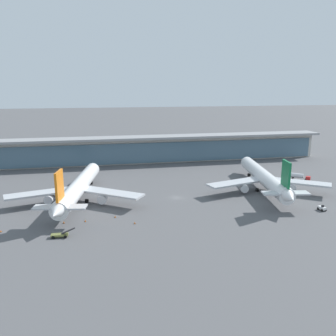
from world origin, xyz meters
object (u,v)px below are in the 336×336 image
Objects in this scene: service_truck_mid_apron_olive at (60,235)px; service_truck_under_wing_red at (300,176)px; safety_cone_bravo at (1,231)px; safety_cone_charlie at (115,217)px; service_truck_near_nose_white at (322,208)px; safety_cone_alpha at (64,222)px; airliner_centre_stand at (264,178)px; airliner_left_stand at (78,187)px; safety_cone_delta at (85,221)px; safety_cone_echo at (135,223)px.

service_truck_under_wing_red is at bearing 22.96° from service_truck_mid_apron_olive.
safety_cone_bravo is 34.44m from safety_cone_charlie.
safety_cone_alpha is at bearing 176.12° from service_truck_near_nose_white.
airliner_centre_stand is 99.54m from safety_cone_bravo.
safety_cone_delta is at bearing -82.55° from airliner_left_stand.
safety_cone_alpha is 18.12m from safety_cone_bravo.
safety_cone_delta is (-72.06, -20.52, -5.19)m from airliner_centre_stand.
service_truck_near_nose_white is 4.37× the size of safety_cone_alpha.
service_truck_under_wing_red reaches higher than safety_cone_alpha.
airliner_centre_stand is 93.58× the size of safety_cone_charlie.
safety_cone_bravo and safety_cone_charlie have the same top height.
safety_cone_bravo is at bearing 177.74° from safety_cone_echo.
safety_cone_charlie is 9.78m from safety_cone_delta.
service_truck_near_nose_white is at bearing 3.14° from service_truck_mid_apron_olive.
service_truck_near_nose_white is at bearing -6.16° from safety_cone_charlie.
safety_cone_alpha is at bearing -173.86° from safety_cone_charlie.
service_truck_mid_apron_olive is at bearing -165.21° from safety_cone_echo.
service_truck_near_nose_white is at bearing -4.21° from safety_cone_delta.
service_truck_near_nose_white reaches higher than safety_cone_delta.
service_truck_near_nose_white is 71.64m from safety_cone_charlie.
service_truck_mid_apron_olive is 9.80× the size of safety_cone_delta.
service_truck_mid_apron_olive is at bearing -157.04° from service_truck_under_wing_red.
safety_cone_delta is (-9.62, -1.73, 0.00)m from safety_cone_charlie.
airliner_left_stand is at bearing 97.45° from safety_cone_delta.
airliner_left_stand reaches higher than safety_cone_bravo.
airliner_centre_stand is at bearing -152.99° from service_truck_under_wing_red.
service_truck_mid_apron_olive is at bearing -176.86° from service_truck_near_nose_white.
airliner_left_stand is 1.00× the size of airliner_centre_stand.
safety_cone_echo is (15.36, -4.95, 0.00)m from safety_cone_delta.
safety_cone_delta is at bearing 58.23° from service_truck_mid_apron_olive.
safety_cone_bravo is (-105.28, 2.58, -0.56)m from service_truck_near_nose_white.
safety_cone_delta is at bearing -161.16° from service_truck_under_wing_red.
safety_cone_bravo is at bearing 178.60° from service_truck_near_nose_white.
safety_cone_alpha is at bearing -179.82° from safety_cone_delta.
airliner_centre_stand is 65.41m from safety_cone_charlie.
safety_cone_charlie is (16.24, 1.75, 0.00)m from safety_cone_alpha.
service_truck_mid_apron_olive is 9.80× the size of safety_cone_echo.
service_truck_under_wing_red is at bearing 25.04° from safety_cone_echo.
service_truck_near_nose_white is 4.37× the size of safety_cone_echo.
safety_cone_echo is (39.79, -1.57, 0.00)m from safety_cone_bravo.
airliner_left_stand is 33.20m from safety_cone_bravo.
airliner_centre_stand reaches higher than service_truck_mid_apron_olive.
safety_cone_alpha and safety_cone_charlie have the same top height.
service_truck_near_nose_white is 105.31m from safety_cone_bravo.
airliner_centre_stand is at bearing -0.56° from airliner_left_stand.
service_truck_under_wing_red is 111.75m from service_truck_mid_apron_olive.
service_truck_near_nose_white is 0.38× the size of service_truck_under_wing_red.
safety_cone_bravo is 1.00× the size of safety_cone_delta.
service_truck_mid_apron_olive is 19.25m from safety_cone_bravo.
safety_cone_echo is (-65.49, 1.01, -0.56)m from service_truck_near_nose_white.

